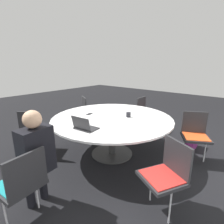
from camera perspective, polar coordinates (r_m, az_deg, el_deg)
ground_plane at (r=3.51m, az=0.00°, el=-13.38°), size 16.00×16.00×0.00m
conference_table at (r=3.24m, az=0.00°, el=-3.29°), size 2.19×2.19×0.74m
chair_0 at (r=2.16m, az=-27.39°, el=-19.36°), size 0.48×0.46×0.87m
chair_1 at (r=2.17m, az=17.40°, el=-17.99°), size 0.58×0.59×0.87m
chair_2 at (r=3.43m, az=25.52°, el=-6.04°), size 0.58×0.59×0.87m
chair_3 at (r=4.52m, az=10.91°, el=0.25°), size 0.46×0.44×0.87m
chair_4 at (r=4.62m, az=-7.48°, el=0.73°), size 0.58×0.59×0.87m
chair_5 at (r=3.65m, az=-24.07°, el=-4.62°), size 0.60×0.60×0.87m
person_0 at (r=2.23m, az=-23.63°, el=-12.07°), size 0.38×0.29×1.22m
laptop at (r=2.64m, az=-9.08°, el=-4.62°), size 0.29×0.36×0.21m
coffee_cup at (r=3.23m, az=5.39°, el=-0.86°), size 0.09×0.09×0.09m
cell_phone at (r=3.43m, az=-7.46°, el=-0.66°), size 0.15×0.10×0.01m
handbag at (r=3.97m, az=24.50°, el=-9.01°), size 0.36×0.16×0.28m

